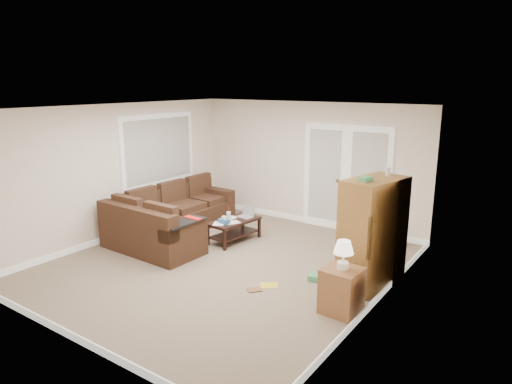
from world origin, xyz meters
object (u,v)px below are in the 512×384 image
Objects in this scene: coffee_table at (235,229)px; tv_armoire at (372,232)px; sectional_sofa at (169,221)px; side_cabinet at (342,287)px.

coffee_table is 0.62× the size of tv_armoire.
coffee_table is (1.13, 0.55, -0.11)m from sectional_sofa.
sectional_sofa is 2.67× the size of coffee_table.
tv_armoire is at bearing 93.32° from side_cabinet.
coffee_table is at bearing 27.74° from sectional_sofa.
side_cabinet is at bearing -19.97° from coffee_table.
side_cabinet reaches higher than sectional_sofa.
side_cabinet is at bearing -76.75° from tv_armoire.
sectional_sofa is 3.97m from side_cabinet.
side_cabinet is (0.00, -1.00, -0.45)m from tv_armoire.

